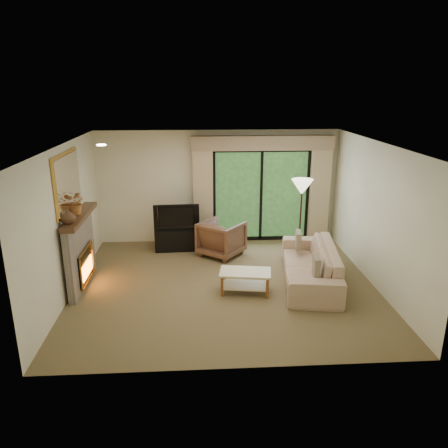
{
  "coord_description": "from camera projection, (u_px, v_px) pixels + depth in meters",
  "views": [
    {
      "loc": [
        -0.48,
        -7.36,
        3.55
      ],
      "look_at": [
        0.0,
        0.3,
        1.1
      ],
      "focal_mm": 35.0,
      "sensor_mm": 36.0,
      "label": 1
    }
  ],
  "objects": [
    {
      "name": "wall_right",
      "position": [
        377.0,
        216.0,
        7.87
      ],
      "size": [
        0.0,
        5.0,
        5.0
      ],
      "primitive_type": "plane",
      "rotation": [
        1.57,
        0.0,
        -1.57
      ],
      "color": "beige",
      "rests_on": "ground"
    },
    {
      "name": "wall_back",
      "position": [
        218.0,
        187.0,
        10.09
      ],
      "size": [
        5.0,
        0.0,
        5.0
      ],
      "primitive_type": "plane",
      "rotation": [
        1.57,
        0.0,
        0.0
      ],
      "color": "beige",
      "rests_on": "ground"
    },
    {
      "name": "wall_left",
      "position": [
        67.0,
        221.0,
        7.54
      ],
      "size": [
        0.0,
        5.0,
        5.0
      ],
      "primitive_type": "plane",
      "rotation": [
        1.57,
        0.0,
        1.57
      ],
      "color": "beige",
      "rests_on": "ground"
    },
    {
      "name": "coffee_table",
      "position": [
        245.0,
        282.0,
        7.78
      ],
      "size": [
        0.96,
        0.63,
        0.4
      ],
      "primitive_type": null,
      "rotation": [
        0.0,
        0.0,
        -0.16
      ],
      "color": "beige",
      "rests_on": "floor"
    },
    {
      "name": "floor",
      "position": [
        225.0,
        285.0,
        8.1
      ],
      "size": [
        5.5,
        5.5,
        0.0
      ],
      "primitive_type": "plane",
      "color": "brown",
      "rests_on": "ground"
    },
    {
      "name": "fireplace",
      "position": [
        80.0,
        250.0,
        7.93
      ],
      "size": [
        0.24,
        1.7,
        1.37
      ],
      "primitive_type": null,
      "color": "slate",
      "rests_on": "floor"
    },
    {
      "name": "curtain_left",
      "position": [
        203.0,
        193.0,
        9.94
      ],
      "size": [
        0.45,
        0.18,
        2.35
      ],
      "primitive_type": "cube",
      "color": "tan",
      "rests_on": "floor"
    },
    {
      "name": "armchair",
      "position": [
        222.0,
        238.0,
        9.44
      ],
      "size": [
        1.17,
        1.17,
        0.77
      ],
      "primitive_type": "imported",
      "rotation": [
        0.0,
        0.0,
        2.48
      ],
      "color": "brown",
      "rests_on": "floor"
    },
    {
      "name": "tv",
      "position": [
        176.0,
        216.0,
        9.66
      ],
      "size": [
        1.01,
        0.18,
        0.58
      ],
      "primitive_type": "imported",
      "rotation": [
        0.0,
        0.0,
        0.05
      ],
      "color": "black",
      "rests_on": "media_console"
    },
    {
      "name": "branches",
      "position": [
        76.0,
        203.0,
        7.62
      ],
      "size": [
        0.47,
        0.43,
        0.44
      ],
      "primitive_type": "imported",
      "rotation": [
        0.0,
        0.0,
        -0.24
      ],
      "color": "#9F602B",
      "rests_on": "fireplace"
    },
    {
      "name": "floor_lamp",
      "position": [
        300.0,
        218.0,
        9.32
      ],
      "size": [
        0.53,
        0.53,
        1.68
      ],
      "primitive_type": null,
      "rotation": [
        0.0,
        0.0,
        -0.2
      ],
      "color": "#FFF7CF",
      "rests_on": "floor"
    },
    {
      "name": "sofa",
      "position": [
        310.0,
        264.0,
        8.18
      ],
      "size": [
        1.28,
        2.5,
        0.7
      ],
      "primitive_type": "imported",
      "rotation": [
        0.0,
        0.0,
        -1.72
      ],
      "color": "tan",
      "rests_on": "floor"
    },
    {
      "name": "ceiling",
      "position": [
        225.0,
        144.0,
        7.31
      ],
      "size": [
        5.5,
        5.5,
        0.0
      ],
      "primitive_type": "plane",
      "rotation": [
        3.14,
        0.0,
        0.0
      ],
      "color": "silver",
      "rests_on": "ground"
    },
    {
      "name": "vase",
      "position": [
        68.0,
        216.0,
        7.14
      ],
      "size": [
        0.33,
        0.33,
        0.27
      ],
      "primitive_type": "imported",
      "rotation": [
        0.0,
        0.0,
        0.35
      ],
      "color": "#462D1A",
      "rests_on": "fireplace"
    },
    {
      "name": "pillow_near",
      "position": [
        316.0,
        267.0,
        7.45
      ],
      "size": [
        0.16,
        0.4,
        0.39
      ],
      "primitive_type": "cube",
      "rotation": [
        0.0,
        0.0,
        -0.15
      ],
      "color": "brown",
      "rests_on": "sofa"
    },
    {
      "name": "curtain_right",
      "position": [
        320.0,
        191.0,
        10.11
      ],
      "size": [
        0.45,
        0.18,
        2.35
      ],
      "primitive_type": "cube",
      "color": "tan",
      "rests_on": "floor"
    },
    {
      "name": "pillow_far",
      "position": [
        298.0,
        240.0,
        8.76
      ],
      "size": [
        0.15,
        0.37,
        0.36
      ],
      "primitive_type": "cube",
      "rotation": [
        0.0,
        0.0,
        -0.15
      ],
      "color": "brown",
      "rests_on": "sofa"
    },
    {
      "name": "wall_front",
      "position": [
        238.0,
        278.0,
        5.33
      ],
      "size": [
        5.0,
        0.0,
        5.0
      ],
      "primitive_type": "plane",
      "rotation": [
        -1.57,
        0.0,
        0.0
      ],
      "color": "beige",
      "rests_on": "ground"
    },
    {
      "name": "cornice",
      "position": [
        263.0,
        143.0,
        9.7
      ],
      "size": [
        3.2,
        0.24,
        0.32
      ],
      "primitive_type": "cube",
      "color": "tan",
      "rests_on": "wall_back"
    },
    {
      "name": "media_console",
      "position": [
        177.0,
        239.0,
        9.83
      ],
      "size": [
        1.01,
        0.49,
        0.49
      ],
      "primitive_type": "cube",
      "rotation": [
        0.0,
        0.0,
        0.05
      ],
      "color": "black",
      "rests_on": "floor"
    },
    {
      "name": "sliding_door",
      "position": [
        261.0,
        195.0,
        10.16
      ],
      "size": [
        2.26,
        0.1,
        2.16
      ],
      "primitive_type": null,
      "color": "black",
      "rests_on": "floor"
    },
    {
      "name": "mirror",
      "position": [
        68.0,
        182.0,
        7.54
      ],
      "size": [
        0.07,
        1.45,
        1.02
      ],
      "primitive_type": null,
      "color": "gold",
      "rests_on": "wall_left"
    }
  ]
}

